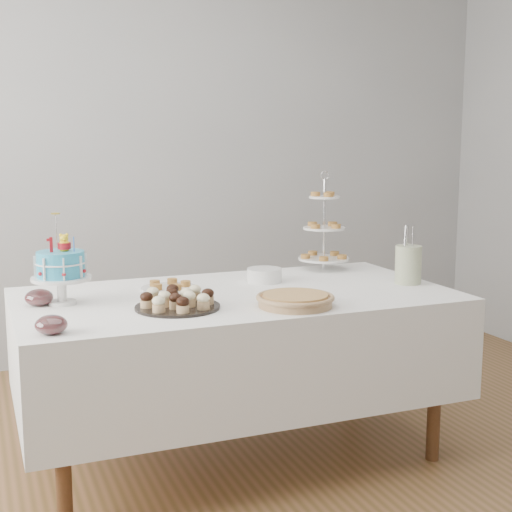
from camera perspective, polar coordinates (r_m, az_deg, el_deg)
name	(u,v)px	position (r m, az deg, el deg)	size (l,w,h in m)	color
floor	(261,484)	(3.19, 0.41, -17.75)	(5.00, 5.00, 0.00)	brown
walls	(261,165)	(2.84, 0.44, 7.29)	(5.04, 4.04, 2.70)	#949699
table	(236,342)	(3.25, -1.59, -6.92)	(1.92, 1.02, 0.77)	white
birthday_cake	(61,280)	(3.07, -15.30, -1.84)	(0.25, 0.25, 0.38)	white
cupcake_tray	(178,299)	(2.92, -6.30, -3.45)	(0.35, 0.35, 0.08)	black
pie	(295,299)	(2.94, 3.16, -3.49)	(0.32, 0.32, 0.05)	tan
tiered_stand	(324,229)	(3.76, 5.47, 2.19)	(0.27, 0.27, 0.52)	silver
plate_stack	(264,275)	(3.44, 0.67, -1.54)	(0.17, 0.17, 0.07)	white
pastry_plate	(169,286)	(3.28, -6.96, -2.42)	(0.26, 0.26, 0.04)	white
jam_bowl_a	(51,325)	(2.63, -16.07, -5.33)	(0.11, 0.11, 0.07)	silver
jam_bowl_b	(39,298)	(3.09, -16.97, -3.21)	(0.12, 0.12, 0.07)	silver
utensil_pitcher	(408,263)	(3.47, 12.09, -0.56)	(0.13, 0.12, 0.28)	beige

